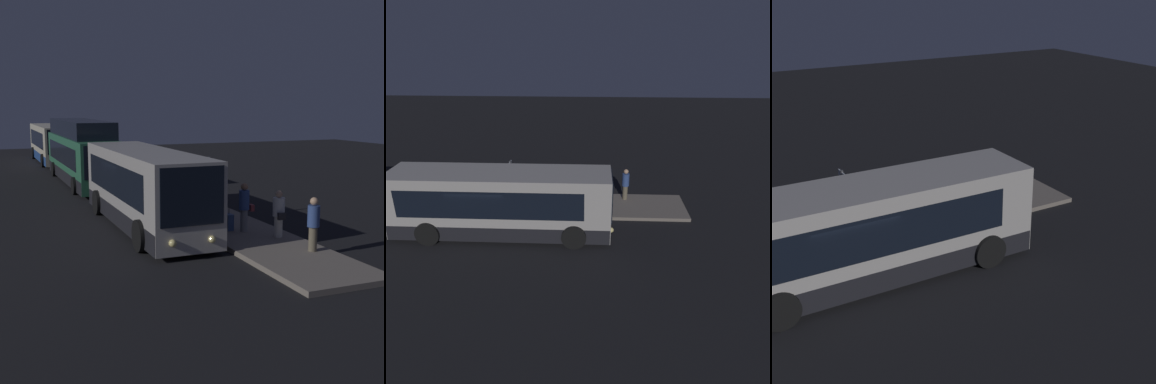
% 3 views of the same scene
% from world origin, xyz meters
% --- Properties ---
extents(ground, '(80.00, 80.00, 0.00)m').
position_xyz_m(ground, '(0.00, 0.00, 0.00)').
color(ground, black).
extents(platform, '(20.00, 2.96, 0.17)m').
position_xyz_m(platform, '(0.00, 3.08, 0.09)').
color(platform, slate).
rests_on(platform, ground).
extents(bus_lead, '(10.18, 2.71, 3.07)m').
position_xyz_m(bus_lead, '(0.81, 0.11, 1.53)').
color(bus_lead, '#B2ADA8').
rests_on(bus_lead, ground).
extents(passenger_boarding, '(0.54, 0.54, 1.76)m').
position_xyz_m(passenger_boarding, '(6.84, 3.89, 1.13)').
color(passenger_boarding, '#6B604C').
rests_on(passenger_boarding, platform).
extents(passenger_waiting, '(0.40, 0.57, 1.81)m').
position_xyz_m(passenger_waiting, '(3.60, 3.11, 1.16)').
color(passenger_waiting, gray).
rests_on(passenger_waiting, platform).
extents(passenger_with_bags, '(0.65, 0.49, 1.67)m').
position_xyz_m(passenger_with_bags, '(4.83, 3.83, 1.06)').
color(passenger_with_bags, silver).
rests_on(passenger_with_bags, platform).
extents(suitcase, '(0.39, 0.24, 0.85)m').
position_xyz_m(suitcase, '(3.22, 2.66, 0.48)').
color(suitcase, '#334C7F').
rests_on(suitcase, platform).
extents(sign_post, '(0.10, 0.68, 2.57)m').
position_xyz_m(sign_post, '(0.80, 2.60, 1.81)').
color(sign_post, '#4C4C51').
rests_on(sign_post, platform).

